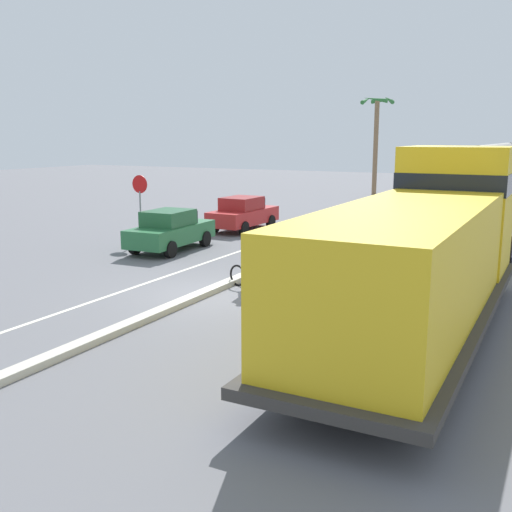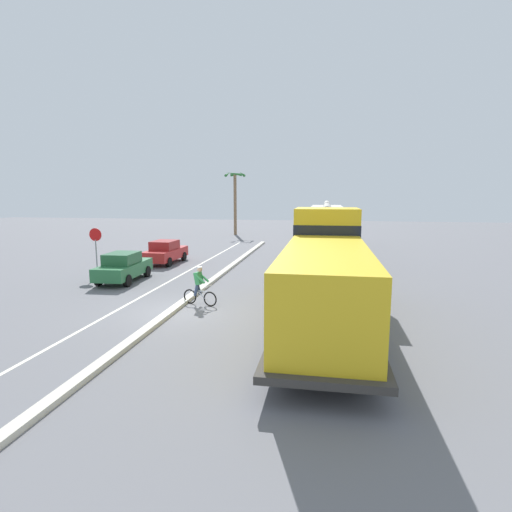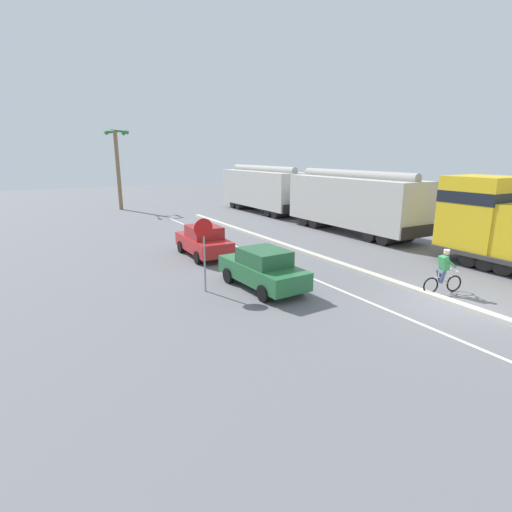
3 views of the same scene
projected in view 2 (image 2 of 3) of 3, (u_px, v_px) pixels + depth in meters
ground_plane at (174, 311)px, 16.62m from camera, size 120.00×120.00×0.00m
median_curb at (214, 279)px, 22.45m from camera, size 0.36×36.00×0.16m
lane_stripe at (173, 279)px, 22.87m from camera, size 0.14×36.00×0.01m
locomotive at (326, 276)px, 14.91m from camera, size 3.10×11.61×4.20m
hopper_car_lead at (326, 236)px, 26.70m from camera, size 2.90×10.60×4.18m
hopper_car_middle at (326, 223)px, 37.99m from camera, size 2.90×10.60×4.18m
parked_car_green at (123, 267)px, 22.25m from camera, size 1.98×4.27×1.62m
parked_car_red at (166, 252)px, 28.04m from camera, size 1.95×4.26×1.62m
cyclist at (199, 287)px, 17.42m from camera, size 1.66×0.62×1.71m
stop_sign at (96, 243)px, 23.24m from camera, size 0.76×0.08×2.88m
palm_tree_near at (235, 191)px, 47.53m from camera, size 2.17×2.37×7.56m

